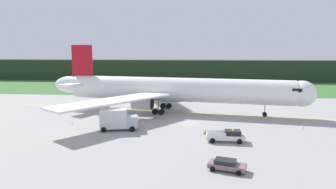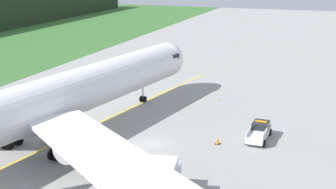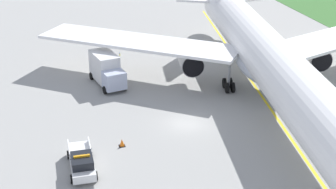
{
  "view_description": "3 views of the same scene",
  "coord_description": "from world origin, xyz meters",
  "px_view_note": "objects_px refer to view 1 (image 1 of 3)",
  "views": [
    {
      "loc": [
        0.92,
        -56.49,
        13.95
      ],
      "look_at": [
        -4.83,
        9.17,
        3.99
      ],
      "focal_mm": 32.95,
      "sensor_mm": 36.0,
      "label": 1
    },
    {
      "loc": [
        -47.47,
        -19.4,
        19.75
      ],
      "look_at": [
        4.34,
        -0.66,
        4.68
      ],
      "focal_mm": 52.89,
      "sensor_mm": 36.0,
      "label": 2
    },
    {
      "loc": [
        43.17,
        -13.82,
        23.48
      ],
      "look_at": [
        1.77,
        -2.42,
        4.26
      ],
      "focal_mm": 54.18,
      "sensor_mm": 36.0,
      "label": 3
    }
  ],
  "objects_px": {
    "ops_pickup_truck": "(227,136)",
    "apron_cone": "(205,132)",
    "staff_car": "(227,165)",
    "catering_truck": "(117,119)",
    "airliner": "(174,90)"
  },
  "relations": [
    {
      "from": "airliner",
      "to": "apron_cone",
      "type": "distance_m",
      "value": 18.89
    },
    {
      "from": "catering_truck",
      "to": "staff_car",
      "type": "distance_m",
      "value": 23.44
    },
    {
      "from": "ops_pickup_truck",
      "to": "catering_truck",
      "type": "relative_size",
      "value": 0.87
    },
    {
      "from": "staff_car",
      "to": "catering_truck",
      "type": "bearing_deg",
      "value": 136.15
    },
    {
      "from": "staff_car",
      "to": "ops_pickup_truck",
      "type": "bearing_deg",
      "value": 83.94
    },
    {
      "from": "apron_cone",
      "to": "staff_car",
      "type": "bearing_deg",
      "value": -82.59
    },
    {
      "from": "staff_car",
      "to": "airliner",
      "type": "bearing_deg",
      "value": 104.47
    },
    {
      "from": "catering_truck",
      "to": "apron_cone",
      "type": "bearing_deg",
      "value": -3.91
    },
    {
      "from": "catering_truck",
      "to": "apron_cone",
      "type": "relative_size",
      "value": 9.23
    },
    {
      "from": "ops_pickup_truck",
      "to": "catering_truck",
      "type": "distance_m",
      "value": 18.78
    },
    {
      "from": "airliner",
      "to": "apron_cone",
      "type": "relative_size",
      "value": 80.22
    },
    {
      "from": "ops_pickup_truck",
      "to": "catering_truck",
      "type": "bearing_deg",
      "value": 164.39
    },
    {
      "from": "ops_pickup_truck",
      "to": "apron_cone",
      "type": "bearing_deg",
      "value": 128.13
    },
    {
      "from": "airliner",
      "to": "apron_cone",
      "type": "bearing_deg",
      "value": -69.65
    },
    {
      "from": "catering_truck",
      "to": "ops_pickup_truck",
      "type": "bearing_deg",
      "value": -15.61
    }
  ]
}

